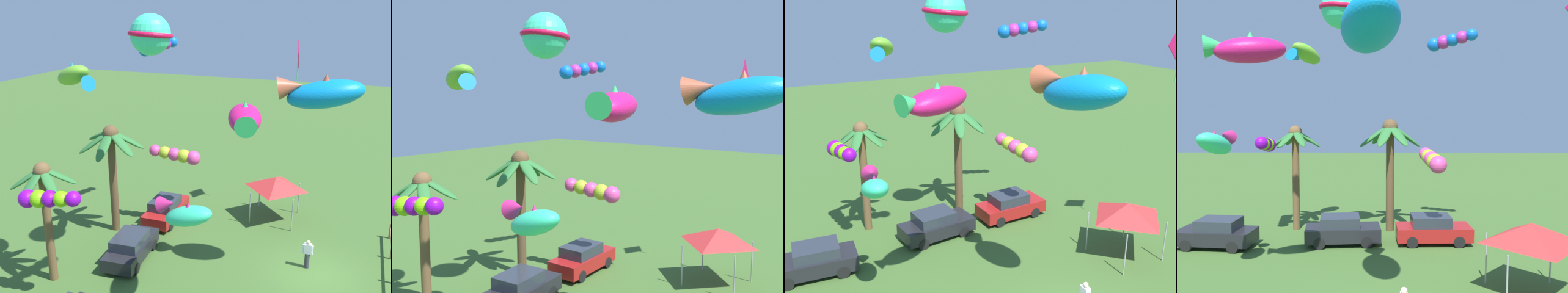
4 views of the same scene
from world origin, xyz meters
TOP-DOWN VIEW (x-y plane):
  - palm_tree_0 at (0.47, 11.88)m, footprint 3.74×3.95m
  - palm_tree_1 at (-5.08, 12.12)m, footprint 3.02×3.01m
  - parked_car_0 at (-8.51, 8.79)m, footprint 4.05×2.07m
  - parked_car_1 at (2.66, 9.54)m, footprint 3.94×1.82m
  - parked_car_2 at (-2.13, 9.36)m, footprint 4.04×2.04m
  - festival_tent at (5.39, 3.15)m, footprint 2.86×2.86m
  - kite_fish_0 at (-6.64, 4.33)m, footprint 1.29×2.45m
  - kite_ball_1 at (-2.00, 7.87)m, footprint 2.84×2.84m
  - kite_fish_2 at (-4.86, 2.66)m, footprint 2.95×1.87m
  - kite_tube_3 at (3.58, 10.29)m, footprint 2.47×1.62m
  - kite_tube_5 at (2.48, 8.66)m, footprint 1.09×3.13m
  - kite_fish_6 at (-0.57, 0.46)m, footprint 2.16×4.01m
  - kite_tube_8 at (-6.45, 10.77)m, footprint 0.95×2.98m
  - kite_fish_9 at (-4.17, 10.52)m, footprint 1.97×2.67m

SIDE VIEW (x-z plane):
  - parked_car_0 at x=-8.51m, z-range 0.00..1.51m
  - parked_car_1 at x=2.66m, z-range 0.00..1.51m
  - parked_car_2 at x=-2.13m, z-range 0.00..1.51m
  - festival_tent at x=5.39m, z-range 1.04..3.89m
  - palm_tree_1 at x=-5.08m, z-range 1.43..7.63m
  - kite_tube_5 at x=2.48m, z-range 4.04..5.10m
  - palm_tree_0 at x=0.47m, z-range 1.61..8.19m
  - kite_tube_8 at x=-6.45m, z-range 4.69..5.70m
  - kite_fish_0 at x=-6.64m, z-range 5.08..6.41m
  - kite_fish_2 at x=-4.86m, z-range 8.49..9.68m
  - kite_fish_6 at x=-0.57m, z-range 8.53..10.33m
  - kite_fish_9 at x=-4.17m, z-range 9.37..10.81m
  - kite_tube_3 at x=3.58m, z-range 10.24..11.26m
  - kite_ball_1 at x=-2.00m, z-range 10.87..12.72m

